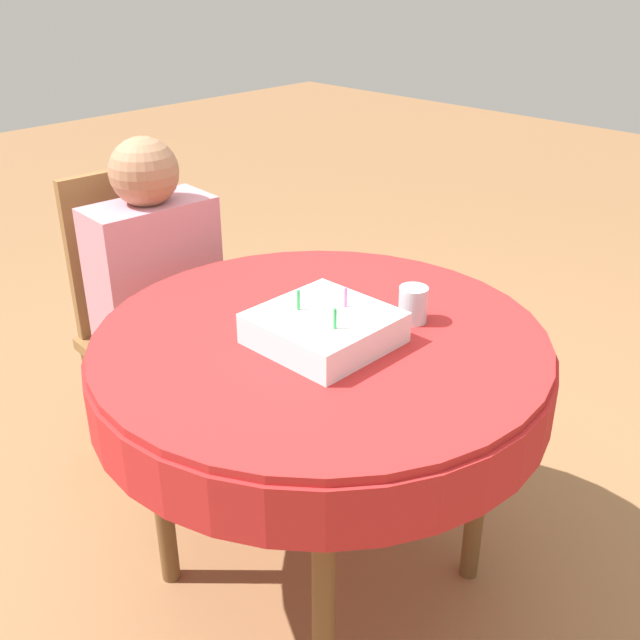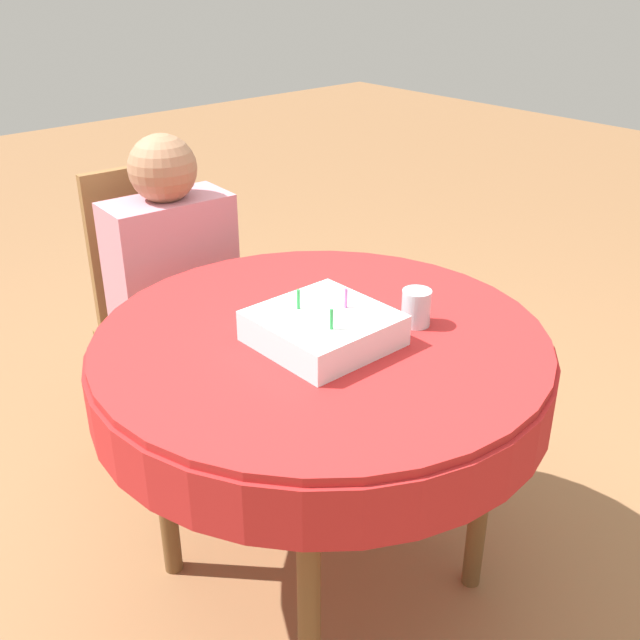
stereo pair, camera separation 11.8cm
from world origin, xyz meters
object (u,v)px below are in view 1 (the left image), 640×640
chair (147,315)px  birthday_cake (324,328)px  person (159,280)px  drinking_glass (413,304)px

chair → birthday_cake: chair is taller
person → chair: bearing=90.0°
birthday_cake → person: bearing=84.2°
chair → birthday_cake: (-0.09, -0.88, 0.30)m
chair → drinking_glass: (0.14, -0.96, 0.31)m
chair → person: bearing=-90.0°
birthday_cake → drinking_glass: birthday_cake is taller
person → drinking_glass: 0.88m
person → birthday_cake: bearing=-91.3°
person → drinking_glass: bearing=-75.7°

